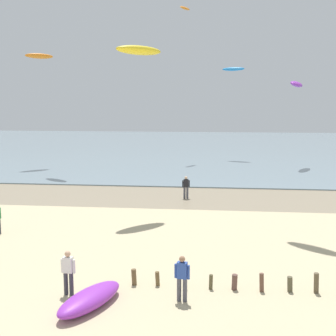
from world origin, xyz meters
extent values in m
cube|color=gray|center=(0.00, 25.05, 0.00)|extent=(120.00, 7.52, 0.01)
cube|color=gray|center=(0.00, 63.81, 0.05)|extent=(160.00, 70.00, 0.10)
cylinder|color=brown|center=(0.82, 8.98, 0.32)|extent=(0.22, 0.20, 0.65)
cylinder|color=brown|center=(1.75, 9.02, 0.28)|extent=(0.19, 0.17, 0.57)
cylinder|color=brown|center=(2.84, 8.92, 0.37)|extent=(0.16, 0.16, 0.75)
cylinder|color=brown|center=(3.85, 8.91, 0.29)|extent=(0.16, 0.15, 0.58)
cylinder|color=brown|center=(4.76, 8.95, 0.30)|extent=(0.22, 0.22, 0.62)
cylinder|color=brown|center=(5.78, 8.90, 0.36)|extent=(0.19, 0.18, 0.73)
cylinder|color=brown|center=(6.85, 9.00, 0.30)|extent=(0.22, 0.20, 0.60)
cylinder|color=brown|center=(7.82, 8.99, 0.39)|extent=(0.22, 0.20, 0.79)
cylinder|color=#4C4C56|center=(2.92, 7.75, 0.44)|extent=(0.16, 0.16, 0.88)
cylinder|color=#4C4C56|center=(2.71, 7.79, 0.44)|extent=(0.16, 0.16, 0.88)
cube|color=#2D4CA5|center=(2.81, 7.77, 1.18)|extent=(0.39, 0.28, 0.60)
sphere|color=#9E7051|center=(2.81, 7.77, 1.60)|extent=(0.22, 0.22, 0.22)
cylinder|color=#2D4CA5|center=(3.05, 7.73, 1.13)|extent=(0.09, 0.09, 0.52)
cylinder|color=#2D4CA5|center=(2.58, 7.81, 1.13)|extent=(0.09, 0.09, 0.52)
cylinder|color=#4C4C56|center=(1.76, 24.68, 0.44)|extent=(0.16, 0.16, 0.88)
cylinder|color=#4C4C56|center=(1.97, 24.71, 0.44)|extent=(0.16, 0.16, 0.88)
cube|color=black|center=(1.87, 24.69, 1.18)|extent=(0.39, 0.27, 0.60)
sphere|color=beige|center=(1.87, 24.69, 1.60)|extent=(0.22, 0.22, 0.22)
cylinder|color=black|center=(1.63, 24.66, 1.13)|extent=(0.09, 0.09, 0.52)
cylinder|color=black|center=(2.10, 24.73, 1.13)|extent=(0.09, 0.09, 0.52)
cylinder|color=#383842|center=(-1.56, 7.86, 0.44)|extent=(0.16, 0.16, 0.88)
cylinder|color=#383842|center=(-1.34, 7.84, 0.44)|extent=(0.16, 0.16, 0.88)
cube|color=white|center=(-1.45, 7.85, 1.18)|extent=(0.38, 0.26, 0.60)
sphere|color=tan|center=(-1.45, 7.85, 1.60)|extent=(0.22, 0.22, 0.22)
cylinder|color=white|center=(-1.69, 7.87, 1.13)|extent=(0.09, 0.09, 0.52)
cylinder|color=white|center=(-1.21, 7.82, 1.13)|extent=(0.09, 0.09, 0.52)
ellipsoid|color=purple|center=(-0.37, 6.97, 0.31)|extent=(2.26, 3.28, 0.62)
ellipsoid|color=purple|center=(12.90, 42.37, 9.20)|extent=(2.53, 3.70, 0.96)
ellipsoid|color=orange|center=(0.15, 47.54, 18.60)|extent=(1.59, 2.07, 0.55)
ellipsoid|color=orange|center=(-15.56, 40.17, 12.31)|extent=(3.10, 2.92, 0.73)
ellipsoid|color=#2384D1|center=(6.25, 49.16, 11.42)|extent=(3.04, 1.81, 0.50)
ellipsoid|color=yellow|center=(-0.88, 20.48, 10.41)|extent=(3.18, 3.15, 0.67)
camera|label=1|loc=(3.85, -6.81, 7.12)|focal=45.66mm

